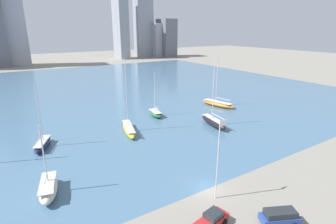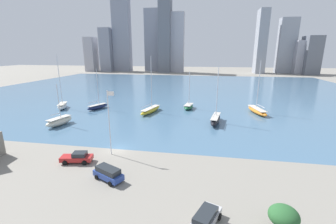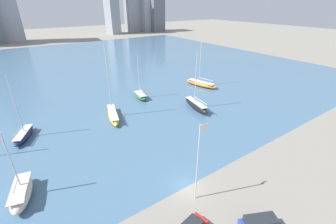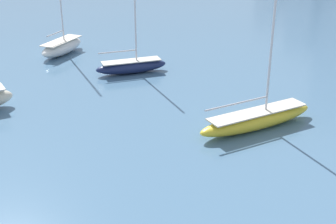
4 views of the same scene
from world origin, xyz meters
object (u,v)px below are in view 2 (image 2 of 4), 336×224
at_px(sailboat_green, 189,106).
at_px(parked_pickup_red, 77,157).
at_px(sailboat_cream, 59,121).
at_px(sailboat_black, 215,119).
at_px(sailboat_orange, 257,110).
at_px(sailboat_navy, 98,106).
at_px(sailboat_yellow, 150,110).
at_px(flag_pole, 109,121).
at_px(parked_wagon_silver, 206,218).
at_px(sailboat_white, 62,106).
at_px(parked_suv_blue, 108,173).

relative_size(sailboat_green, parked_pickup_red, 2.24).
bearing_deg(sailboat_cream, sailboat_black, 25.69).
relative_size(sailboat_green, sailboat_orange, 0.77).
xyz_separation_m(sailboat_navy, sailboat_yellow, (17.56, -1.51, 0.04)).
relative_size(flag_pole, parked_wagon_silver, 2.32).
relative_size(parked_wagon_silver, parked_pickup_red, 0.94).
distance_m(flag_pole, parked_pickup_red, 7.74).
relative_size(sailboat_navy, sailboat_white, 0.76).
bearing_deg(flag_pole, parked_suv_blue, -69.33).
distance_m(sailboat_navy, sailboat_yellow, 17.63).
relative_size(sailboat_white, sailboat_orange, 1.10).
height_order(sailboat_white, parked_pickup_red, sailboat_white).
distance_m(sailboat_green, parked_pickup_red, 41.70).
xyz_separation_m(sailboat_white, parked_wagon_silver, (45.52, -42.65, -0.14)).
distance_m(sailboat_navy, sailboat_white, 11.38).
bearing_deg(sailboat_orange, flag_pole, -147.17).
relative_size(sailboat_green, sailboat_black, 0.84).
bearing_deg(sailboat_green, parked_wagon_silver, -75.07).
xyz_separation_m(parked_wagon_silver, parked_pickup_red, (-20.71, 10.32, 0.01)).
relative_size(sailboat_cream, parked_pickup_red, 1.94).
relative_size(sailboat_navy, sailboat_orange, 0.84).
bearing_deg(sailboat_white, sailboat_black, -31.32).
height_order(sailboat_orange, parked_wagon_silver, sailboat_orange).
distance_m(sailboat_navy, sailboat_black, 37.27).
distance_m(flag_pole, sailboat_white, 41.02).
height_order(sailboat_yellow, parked_suv_blue, sailboat_yellow).
bearing_deg(sailboat_cream, sailboat_orange, 35.22).
bearing_deg(sailboat_orange, parked_suv_blue, -138.48).
bearing_deg(sailboat_black, sailboat_orange, 52.88).
height_order(sailboat_yellow, sailboat_white, sailboat_white).
height_order(flag_pole, sailboat_black, sailboat_black).
xyz_separation_m(sailboat_yellow, sailboat_white, (-28.84, -0.00, 0.13)).
bearing_deg(sailboat_yellow, sailboat_green, 46.90).
xyz_separation_m(parked_wagon_silver, parked_suv_blue, (-13.55, 6.29, 0.15)).
distance_m(sailboat_yellow, sailboat_orange, 31.40).
xyz_separation_m(flag_pole, sailboat_orange, (30.88, 33.20, -5.29)).
distance_m(sailboat_white, sailboat_black, 48.06).
distance_m(sailboat_yellow, sailboat_black, 20.02).
bearing_deg(sailboat_yellow, sailboat_orange, 23.60).
bearing_deg(parked_pickup_red, sailboat_green, 148.63).
distance_m(sailboat_white, sailboat_cream, 18.26).
xyz_separation_m(sailboat_white, parked_pickup_red, (24.81, -32.33, -0.13)).
relative_size(sailboat_yellow, sailboat_white, 0.98).
distance_m(sailboat_cream, parked_pickup_red, 22.64).
bearing_deg(sailboat_orange, sailboat_green, 160.13).
bearing_deg(sailboat_black, parked_wagon_silver, -84.13).
bearing_deg(sailboat_cream, parked_suv_blue, -29.88).
relative_size(sailboat_orange, sailboat_black, 1.09).
relative_size(sailboat_black, sailboat_cream, 1.38).
height_order(sailboat_navy, parked_suv_blue, sailboat_navy).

